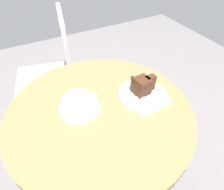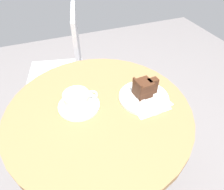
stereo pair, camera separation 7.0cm
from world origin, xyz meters
name	(u,v)px [view 2 (the right image)]	position (x,y,z in m)	size (l,w,h in m)	color
ground_plane	(104,188)	(0.00, 0.00, -0.01)	(4.40, 4.40, 0.01)	slate
cafe_table	(100,128)	(0.00, 0.00, 0.61)	(0.74, 0.74, 0.73)	olive
saucer	(79,105)	(-0.07, 0.04, 0.74)	(0.17, 0.17, 0.01)	silver
coffee_cup	(77,99)	(-0.07, 0.04, 0.77)	(0.14, 0.10, 0.06)	silver
teaspoon	(80,116)	(-0.08, -0.02, 0.75)	(0.09, 0.03, 0.00)	silver
cake_plate	(144,97)	(0.19, -0.01, 0.74)	(0.21, 0.21, 0.01)	silver
cake_slice	(145,88)	(0.20, 0.00, 0.78)	(0.10, 0.07, 0.08)	#422619
fork	(135,100)	(0.15, -0.02, 0.75)	(0.12, 0.08, 0.00)	silver
napkin	(149,102)	(0.20, -0.04, 0.74)	(0.17, 0.15, 0.00)	silver
cafe_chair	(67,65)	(-0.03, 0.66, 0.53)	(0.45, 0.45, 0.89)	#BCBCC1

